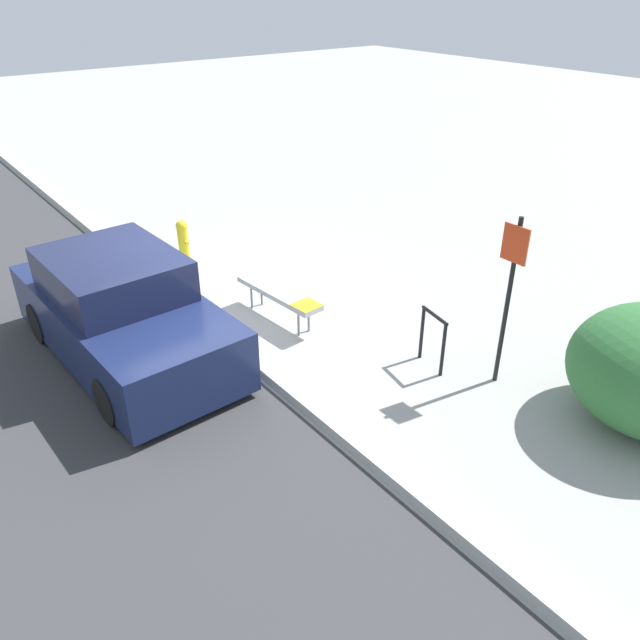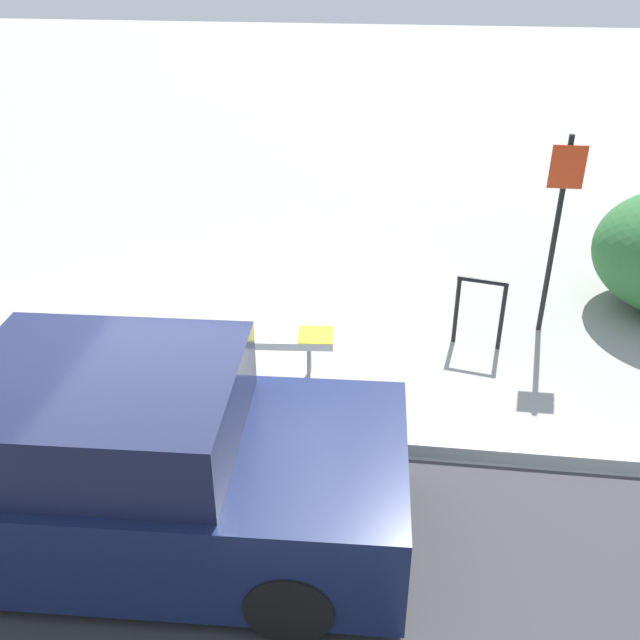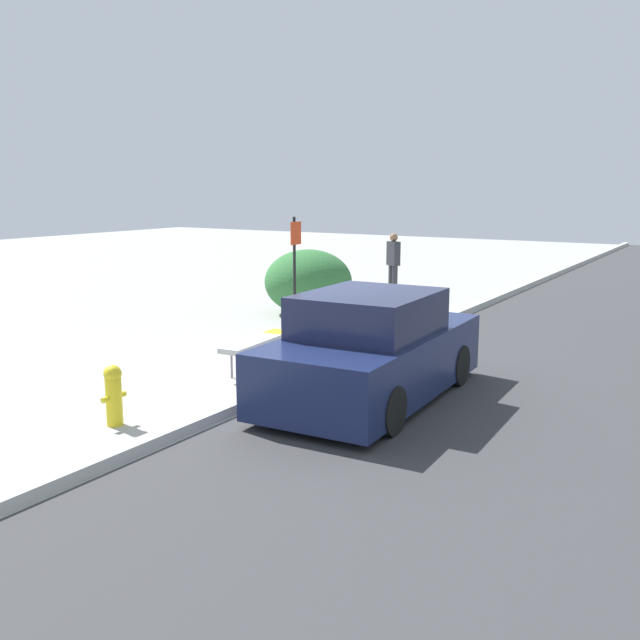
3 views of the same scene
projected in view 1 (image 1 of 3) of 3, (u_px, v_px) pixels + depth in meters
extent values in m
plane|color=#9E9E99|center=(213.00, 331.00, 9.51)|extent=(60.00, 60.00, 0.00)
cube|color=#B7B7B2|center=(213.00, 328.00, 9.48)|extent=(60.00, 0.20, 0.13)
cylinder|color=gray|center=(252.00, 297.00, 10.05)|extent=(0.04, 0.04, 0.43)
cylinder|color=gray|center=(299.00, 323.00, 9.30)|extent=(0.04, 0.04, 0.43)
cylinder|color=gray|center=(261.00, 293.00, 10.17)|extent=(0.04, 0.04, 0.43)
cylinder|color=gray|center=(309.00, 319.00, 9.42)|extent=(0.04, 0.04, 0.43)
cube|color=#B2B2AD|center=(279.00, 293.00, 9.61)|extent=(1.70, 0.51, 0.08)
cube|color=yellow|center=(307.00, 305.00, 9.16)|extent=(0.39, 0.39, 0.01)
cylinder|color=black|center=(422.00, 333.00, 8.68)|extent=(0.05, 0.05, 0.80)
cylinder|color=black|center=(443.00, 350.00, 8.29)|extent=(0.05, 0.05, 0.80)
cylinder|color=black|center=(435.00, 316.00, 8.29)|extent=(0.55, 0.16, 0.05)
cylinder|color=black|center=(507.00, 304.00, 7.82)|extent=(0.06, 0.06, 2.30)
cube|color=red|center=(515.00, 244.00, 7.40)|extent=(0.36, 0.02, 0.46)
cylinder|color=gold|center=(184.00, 244.00, 11.78)|extent=(0.20, 0.20, 0.60)
sphere|color=gold|center=(182.00, 226.00, 11.60)|extent=(0.22, 0.22, 0.22)
cylinder|color=gold|center=(180.00, 239.00, 11.85)|extent=(0.08, 0.07, 0.07)
cylinder|color=gold|center=(187.00, 243.00, 11.65)|extent=(0.08, 0.07, 0.07)
cylinder|color=black|center=(224.00, 354.00, 8.38)|extent=(0.61, 0.20, 0.60)
cylinder|color=black|center=(109.00, 400.00, 7.48)|extent=(0.61, 0.20, 0.60)
cylinder|color=black|center=(142.00, 291.00, 10.04)|extent=(0.61, 0.20, 0.60)
cylinder|color=black|center=(40.00, 322.00, 9.15)|extent=(0.61, 0.20, 0.60)
cube|color=#19234C|center=(125.00, 323.00, 8.65)|extent=(4.07, 1.91, 0.83)
cube|color=#1A203E|center=(113.00, 275.00, 8.42)|extent=(1.98, 1.65, 0.58)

